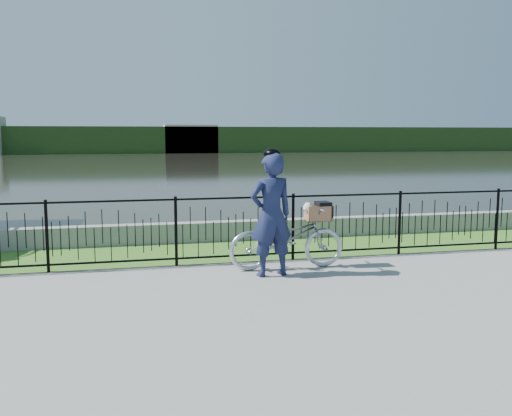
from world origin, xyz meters
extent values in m
plane|color=gray|center=(0.00, 0.00, 0.00)|extent=(120.00, 120.00, 0.00)
cube|color=#3E7023|center=(0.00, 2.60, 0.00)|extent=(60.00, 2.00, 0.01)
plane|color=black|center=(0.00, 33.00, 0.00)|extent=(120.00, 120.00, 0.00)
cube|color=gray|center=(0.00, 3.60, 0.20)|extent=(60.00, 0.30, 0.40)
cube|color=#28461B|center=(0.00, 60.00, 1.50)|extent=(120.00, 6.00, 3.00)
cube|color=#AFA18C|center=(6.00, 58.50, 1.60)|extent=(6.00, 3.00, 3.20)
imported|color=#B2B9BF|center=(0.71, 1.00, 0.49)|extent=(1.88, 0.66, 0.99)
cube|color=black|center=(1.23, 1.00, 0.76)|extent=(0.38, 0.18, 0.02)
cube|color=#8E5F41|center=(1.23, 1.00, 0.77)|extent=(0.39, 0.27, 0.01)
cube|color=#8E5F41|center=(1.23, 1.13, 0.89)|extent=(0.39, 0.02, 0.25)
cube|color=#8E5F41|center=(1.23, 0.87, 0.89)|extent=(0.39, 0.01, 0.25)
cube|color=#8E5F41|center=(1.42, 1.00, 0.89)|extent=(0.02, 0.27, 0.25)
cube|color=#8E5F41|center=(1.04, 1.00, 0.89)|extent=(0.02, 0.27, 0.25)
cube|color=black|center=(1.32, 1.00, 1.04)|extent=(0.22, 0.28, 0.06)
cube|color=black|center=(1.44, 1.00, 0.91)|extent=(0.02, 0.28, 0.20)
ellipsoid|color=silver|center=(1.21, 1.00, 0.89)|extent=(0.31, 0.22, 0.20)
sphere|color=silver|center=(1.06, 0.98, 0.99)|extent=(0.15, 0.15, 0.15)
sphere|color=silver|center=(1.01, 0.96, 0.96)|extent=(0.07, 0.07, 0.07)
sphere|color=black|center=(0.98, 0.95, 0.95)|extent=(0.02, 0.02, 0.02)
cone|color=#9F6F42|center=(1.06, 1.04, 1.05)|extent=(0.06, 0.08, 0.08)
cone|color=#9F6F42|center=(1.08, 0.94, 1.05)|extent=(0.06, 0.08, 0.08)
imported|color=#171E40|center=(0.35, 0.61, 0.94)|extent=(0.76, 0.57, 1.88)
ellipsoid|color=black|center=(0.35, 0.61, 1.86)|extent=(0.26, 0.29, 0.18)
camera|label=1|loc=(-1.84, -7.65, 2.15)|focal=40.00mm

